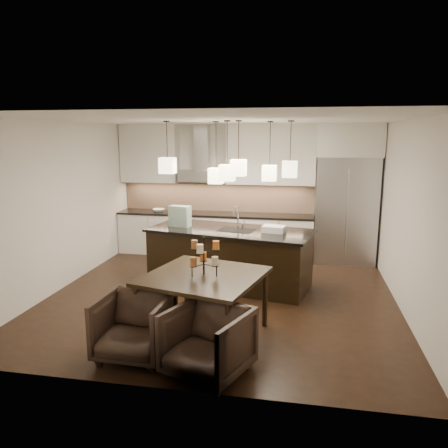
% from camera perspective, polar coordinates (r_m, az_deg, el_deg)
% --- Properties ---
extents(floor, '(5.50, 5.50, 0.02)m').
position_cam_1_polar(floor, '(7.23, -0.29, -9.35)').
color(floor, black).
rests_on(floor, ground).
extents(ceiling, '(5.50, 5.50, 0.02)m').
position_cam_1_polar(ceiling, '(6.77, -0.32, 13.57)').
color(ceiling, white).
rests_on(ceiling, wall_back).
extents(wall_back, '(5.50, 0.02, 2.80)m').
position_cam_1_polar(wall_back, '(9.56, 2.82, 4.48)').
color(wall_back, silver).
rests_on(wall_back, ground).
extents(wall_front, '(5.50, 0.02, 2.80)m').
position_cam_1_polar(wall_front, '(4.25, -7.36, -4.52)').
color(wall_front, silver).
rests_on(wall_front, ground).
extents(wall_left, '(0.02, 5.50, 2.80)m').
position_cam_1_polar(wall_left, '(7.86, -20.51, 2.24)').
color(wall_left, silver).
rests_on(wall_left, ground).
extents(wall_right, '(0.02, 5.50, 2.80)m').
position_cam_1_polar(wall_right, '(6.90, 22.82, 0.87)').
color(wall_right, silver).
rests_on(wall_right, ground).
extents(refrigerator, '(1.20, 0.72, 2.15)m').
position_cam_1_polar(refrigerator, '(9.18, 15.58, 1.73)').
color(refrigerator, '#B7B7BA').
rests_on(refrigerator, floor).
extents(fridge_panel, '(1.26, 0.72, 0.65)m').
position_cam_1_polar(fridge_panel, '(9.06, 16.06, 10.49)').
color(fridge_panel, silver).
rests_on(fridge_panel, refrigerator).
extents(lower_cabinets, '(4.21, 0.62, 0.88)m').
position_cam_1_polar(lower_cabinets, '(9.51, -1.24, -1.42)').
color(lower_cabinets, silver).
rests_on(lower_cabinets, floor).
extents(countertop, '(4.21, 0.66, 0.04)m').
position_cam_1_polar(countertop, '(9.41, -1.25, 1.31)').
color(countertop, black).
rests_on(countertop, lower_cabinets).
extents(backsplash, '(4.21, 0.02, 0.63)m').
position_cam_1_polar(backsplash, '(9.65, -0.90, 3.57)').
color(backsplash, tan).
rests_on(backsplash, countertop).
extents(upper_cab_left, '(1.25, 0.35, 1.25)m').
position_cam_1_polar(upper_cab_left, '(9.82, -9.70, 9.06)').
color(upper_cab_left, silver).
rests_on(upper_cab_left, wall_back).
extents(upper_cab_right, '(1.85, 0.35, 1.25)m').
position_cam_1_polar(upper_cab_right, '(9.25, 6.14, 9.01)').
color(upper_cab_right, silver).
rests_on(upper_cab_right, wall_back).
extents(hood_canopy, '(0.90, 0.52, 0.24)m').
position_cam_1_polar(hood_canopy, '(9.42, -3.01, 6.33)').
color(hood_canopy, '#B7B7BA').
rests_on(hood_canopy, wall_back).
extents(hood_chimney, '(0.30, 0.28, 0.96)m').
position_cam_1_polar(hood_chimney, '(9.49, -2.89, 10.00)').
color(hood_chimney, '#B7B7BA').
rests_on(hood_chimney, hood_canopy).
extents(fruit_bowl, '(0.33, 0.33, 0.06)m').
position_cam_1_polar(fruit_bowl, '(9.69, -8.53, 1.78)').
color(fruit_bowl, silver).
rests_on(fruit_bowl, countertop).
extents(island_body, '(2.85, 1.58, 0.95)m').
position_cam_1_polar(island_body, '(7.60, 0.77, -4.49)').
color(island_body, black).
rests_on(island_body, floor).
extents(island_top, '(2.95, 1.69, 0.04)m').
position_cam_1_polar(island_top, '(7.48, 0.78, -0.84)').
color(island_top, black).
rests_on(island_top, island_body).
extents(faucet, '(0.16, 0.27, 0.41)m').
position_cam_1_polar(faucet, '(7.49, 1.85, 0.94)').
color(faucet, silver).
rests_on(faucet, island_top).
extents(tote_bag, '(0.40, 0.26, 0.37)m').
position_cam_1_polar(tote_bag, '(7.72, -5.78, 1.03)').
color(tote_bag, '#1E543B').
rests_on(tote_bag, island_top).
extents(food_container, '(0.41, 0.33, 0.11)m').
position_cam_1_polar(food_container, '(7.28, 6.54, -0.65)').
color(food_container, silver).
rests_on(food_container, island_top).
extents(dining_table, '(1.68, 1.68, 0.83)m').
position_cam_1_polar(dining_table, '(5.73, -2.58, -10.55)').
color(dining_table, black).
rests_on(dining_table, floor).
extents(candelabra, '(0.48, 0.48, 0.49)m').
position_cam_1_polar(candelabra, '(5.52, -2.64, -4.20)').
color(candelabra, black).
rests_on(candelabra, dining_table).
extents(candle_a, '(0.10, 0.10, 0.11)m').
position_cam_1_polar(candle_a, '(5.46, -1.19, -4.85)').
color(candle_a, beige).
rests_on(candle_a, candelabra).
extents(candle_b, '(0.10, 0.10, 0.11)m').
position_cam_1_polar(candle_b, '(5.68, -2.72, -4.23)').
color(candle_b, orange).
rests_on(candle_b, candelabra).
extents(candle_c, '(0.10, 0.10, 0.11)m').
position_cam_1_polar(candle_c, '(5.45, -4.01, -4.91)').
color(candle_c, '#9B592B').
rests_on(candle_c, candelabra).
extents(candle_d, '(0.10, 0.10, 0.11)m').
position_cam_1_polar(candle_d, '(5.52, -1.06, -2.79)').
color(candle_d, orange).
rests_on(candle_d, candelabra).
extents(candle_e, '(0.10, 0.10, 0.11)m').
position_cam_1_polar(candle_e, '(5.57, -3.87, -2.68)').
color(candle_e, '#9B592B').
rests_on(candle_e, candelabra).
extents(candle_f, '(0.10, 0.10, 0.11)m').
position_cam_1_polar(candle_f, '(5.35, -3.15, -3.26)').
color(candle_f, beige).
rests_on(candle_f, candelabra).
extents(armchair_left, '(0.83, 0.85, 0.75)m').
position_cam_1_polar(armchair_left, '(5.34, -11.61, -12.94)').
color(armchair_left, black).
rests_on(armchair_left, floor).
extents(armchair_right, '(1.06, 1.07, 0.75)m').
position_cam_1_polar(armchair_right, '(4.88, -2.15, -15.15)').
color(armchair_right, black).
rests_on(armchair_right, floor).
extents(pendant_a, '(0.24, 0.24, 0.26)m').
position_cam_1_polar(pendant_a, '(7.35, -7.38, 7.58)').
color(pendant_a, beige).
rests_on(pendant_a, ceiling).
extents(pendant_b, '(0.24, 0.24, 0.26)m').
position_cam_1_polar(pendant_b, '(7.47, -1.03, 6.31)').
color(pendant_b, beige).
rests_on(pendant_b, ceiling).
extents(pendant_c, '(0.24, 0.24, 0.26)m').
position_cam_1_polar(pendant_c, '(7.05, 1.90, 7.35)').
color(pendant_c, beige).
rests_on(pendant_c, ceiling).
extents(pendant_d, '(0.24, 0.24, 0.26)m').
position_cam_1_polar(pendant_d, '(7.49, 5.95, 6.63)').
color(pendant_d, beige).
rests_on(pendant_d, ceiling).
extents(pendant_e, '(0.24, 0.24, 0.26)m').
position_cam_1_polar(pendant_e, '(7.17, 8.59, 7.09)').
color(pendant_e, beige).
rests_on(pendant_e, ceiling).
extents(pendant_f, '(0.24, 0.24, 0.26)m').
position_cam_1_polar(pendant_f, '(7.11, 0.42, 6.69)').
color(pendant_f, beige).
rests_on(pendant_f, ceiling).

